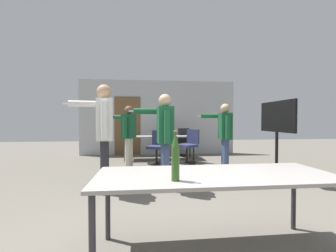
{
  "coord_description": "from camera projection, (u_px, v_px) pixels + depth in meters",
  "views": [
    {
      "loc": [
        -0.53,
        -1.5,
        1.21
      ],
      "look_at": [
        -0.04,
        3.01,
        1.1
      ],
      "focal_mm": 24.0,
      "sensor_mm": 36.0,
      "label": 1
    }
  ],
  "objects": [
    {
      "name": "office_chair_mid_tucked",
      "position": [
        180.0,
        143.0,
        7.67
      ],
      "size": [
        0.63,
        0.67,
        0.95
      ],
      "rotation": [
        0.0,
        0.0,
        0.47
      ],
      "color": "black",
      "rests_on": "ground_plane"
    },
    {
      "name": "person_near_casual",
      "position": [
        103.0,
        127.0,
        3.79
      ],
      "size": [
        0.9,
        0.68,
        1.82
      ],
      "rotation": [
        0.0,
        0.0,
        1.75
      ],
      "color": "#28282D",
      "rests_on": "ground_plane"
    },
    {
      "name": "conference_table_far",
      "position": [
        159.0,
        138.0,
        7.01
      ],
      "size": [
        2.19,
        0.68,
        0.73
      ],
      "color": "gray",
      "rests_on": "ground_plane"
    },
    {
      "name": "person_far_watching",
      "position": [
        128.0,
        131.0,
        5.68
      ],
      "size": [
        0.71,
        0.79,
        1.58
      ],
      "rotation": [
        0.0,
        0.0,
        1.32
      ],
      "color": "beige",
      "rests_on": "ground_plane"
    },
    {
      "name": "back_wall",
      "position": [
        158.0,
        118.0,
        8.03
      ],
      "size": [
        5.51,
        0.12,
        2.63
      ],
      "color": "#B2B5B7",
      "rests_on": "ground_plane"
    },
    {
      "name": "tv_screen",
      "position": [
        277.0,
        130.0,
        4.63
      ],
      "size": [
        0.44,
        1.18,
        1.61
      ],
      "rotation": [
        0.0,
        0.0,
        -1.57
      ],
      "color": "black",
      "rests_on": "ground_plane"
    },
    {
      "name": "office_chair_far_right",
      "position": [
        189.0,
        147.0,
        6.42
      ],
      "size": [
        0.68,
        0.67,
        0.95
      ],
      "rotation": [
        0.0,
        0.0,
        2.19
      ],
      "color": "black",
      "rests_on": "ground_plane"
    },
    {
      "name": "person_left_plaid",
      "position": [
        164.0,
        132.0,
        3.96
      ],
      "size": [
        0.79,
        0.69,
        1.68
      ],
      "rotation": [
        0.0,
        0.0,
        1.6
      ],
      "color": "#3D4C75",
      "rests_on": "ground_plane"
    },
    {
      "name": "office_chair_side_rolled",
      "position": [
        157.0,
        148.0,
        6.32
      ],
      "size": [
        0.61,
        0.65,
        0.93
      ],
      "rotation": [
        0.0,
        0.0,
        2.76
      ],
      "color": "black",
      "rests_on": "ground_plane"
    },
    {
      "name": "beer_bottle",
      "position": [
        175.0,
        157.0,
        1.79
      ],
      "size": [
        0.06,
        0.06,
        0.4
      ],
      "color": "#2D511E",
      "rests_on": "conference_table_near"
    },
    {
      "name": "conference_table_near",
      "position": [
        215.0,
        180.0,
        2.04
      ],
      "size": [
        2.14,
        0.81,
        0.73
      ],
      "color": "gray",
      "rests_on": "ground_plane"
    },
    {
      "name": "drink_cup",
      "position": [
        162.0,
        134.0,
        6.96
      ],
      "size": [
        0.09,
        0.09,
        0.11
      ],
      "color": "#2866A3",
      "rests_on": "conference_table_far"
    },
    {
      "name": "person_right_polo",
      "position": [
        224.0,
        131.0,
        5.22
      ],
      "size": [
        0.73,
        0.72,
        1.6
      ],
      "rotation": [
        0.0,
        0.0,
        1.43
      ],
      "color": "#3D4C75",
      "rests_on": "ground_plane"
    }
  ]
}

